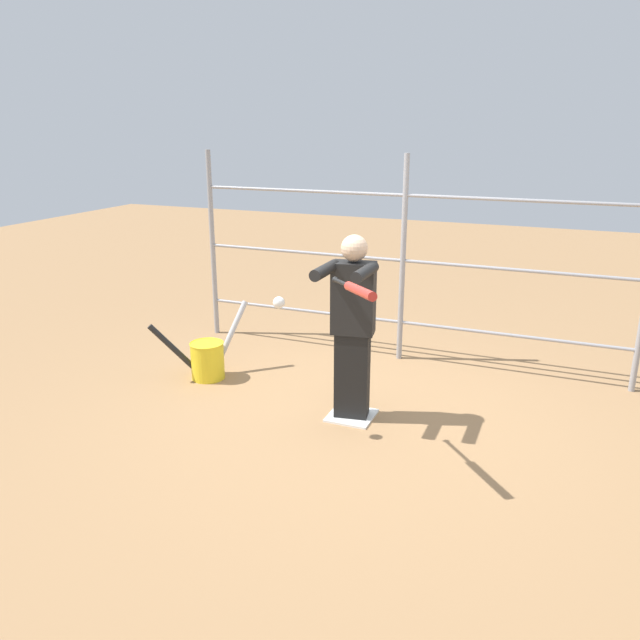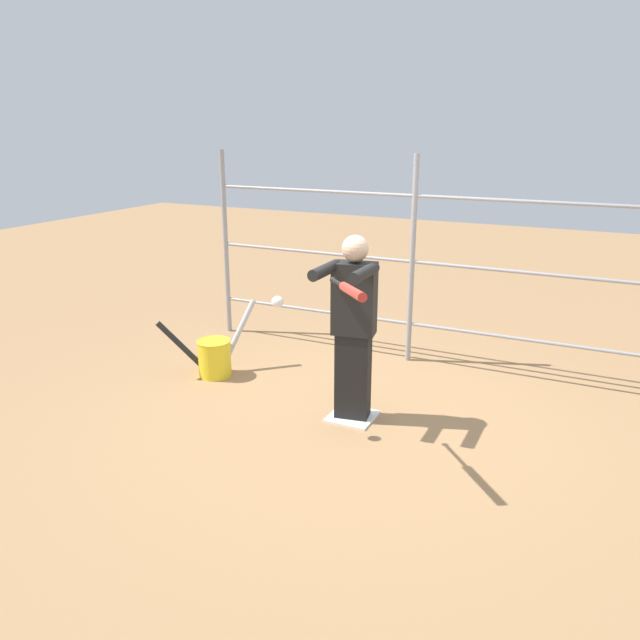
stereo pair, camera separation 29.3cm
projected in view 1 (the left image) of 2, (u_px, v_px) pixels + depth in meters
ground_plane at (351, 417)px, 5.66m from camera, size 24.00×24.00×0.00m
home_plate at (351, 416)px, 5.66m from camera, size 0.40×0.40×0.02m
fence_backstop at (403, 261)px, 6.73m from camera, size 4.83×0.06×2.25m
batter at (352, 323)px, 5.37m from camera, size 0.42×0.61×1.66m
baseball_bat_swinging at (356, 289)px, 4.34m from camera, size 0.58×0.74×0.15m
softball_in_flight at (279, 303)px, 4.97m from camera, size 0.10×0.10×0.10m
bat_bucket at (207, 358)px, 6.46m from camera, size 0.74×0.85×0.74m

